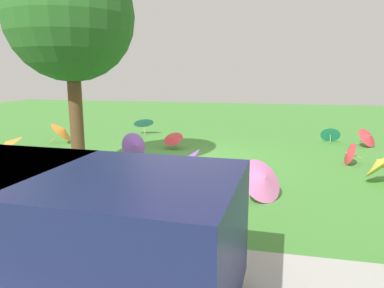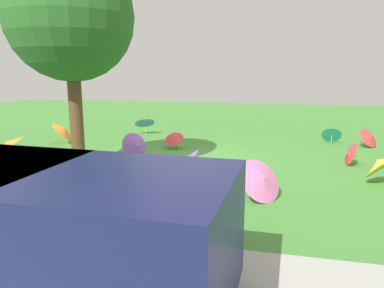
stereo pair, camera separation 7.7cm
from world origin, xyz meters
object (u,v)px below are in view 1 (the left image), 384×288
object	(u,v)px
parasol_purple_0	(186,161)
parasol_blue_0	(143,121)
parasol_teal_0	(330,134)
parasol_yellow_0	(380,163)
parasol_orange_0	(63,130)
van_dark	(14,220)
parasol_pink_0	(263,179)
parasol_red_2	(348,153)
parasol_red_3	(173,138)
parasol_red_0	(368,137)
shade_tree	(70,18)
parasol_purple_1	(135,145)
parasol_orange_2	(8,143)

from	to	relation	value
parasol_purple_0	parasol_blue_0	world-z (taller)	parasol_blue_0
parasol_blue_0	parasol_teal_0	bearing A→B (deg)	178.33
parasol_teal_0	parasol_yellow_0	bearing A→B (deg)	94.22
parasol_orange_0	parasol_teal_0	world-z (taller)	parasol_orange_0
van_dark	parasol_pink_0	size ratio (longest dim) A/B	3.98
parasol_red_2	parasol_red_3	xyz separation A→B (m)	(5.27, -0.95, 0.06)
parasol_orange_0	parasol_red_2	world-z (taller)	parasol_orange_0
van_dark	parasol_red_0	bearing A→B (deg)	-120.76
parasol_red_2	parasol_pink_0	bearing A→B (deg)	56.98
shade_tree	parasol_blue_0	world-z (taller)	shade_tree
van_dark	parasol_blue_0	world-z (taller)	van_dark
parasol_red_0	parasol_red_3	world-z (taller)	parasol_red_0
parasol_purple_1	parasol_orange_2	bearing A→B (deg)	14.83
parasol_red_3	parasol_teal_0	distance (m)	5.80
parasol_teal_0	van_dark	bearing A→B (deg)	65.66
shade_tree	parasol_orange_2	size ratio (longest dim) A/B	4.50
parasol_purple_1	parasol_red_3	bearing A→B (deg)	-115.13
parasol_red_3	parasol_yellow_0	distance (m)	6.21
parasol_blue_0	parasol_red_2	world-z (taller)	parasol_blue_0
parasol_blue_0	parasol_red_0	world-z (taller)	parasol_blue_0
van_dark	parasol_red_2	size ratio (longest dim) A/B	7.05
shade_tree	parasol_red_0	world-z (taller)	shade_tree
parasol_blue_0	parasol_yellow_0	distance (m)	9.25
parasol_teal_0	parasol_yellow_0	xyz separation A→B (m)	(-0.37, 5.02, 0.17)
parasol_orange_0	parasol_pink_0	distance (m)	8.45
parasol_red_0	parasol_red_2	size ratio (longest dim) A/B	1.37
parasol_orange_0	parasol_red_3	xyz separation A→B (m)	(-4.12, 0.11, -0.10)
parasol_purple_0	parasol_orange_0	size ratio (longest dim) A/B	0.90
parasol_purple_0	parasol_red_3	size ratio (longest dim) A/B	1.21
shade_tree	parasol_red_0	bearing A→B (deg)	-145.46
parasol_red_0	parasol_yellow_0	distance (m)	4.45
parasol_red_0	parasol_orange_2	xyz separation A→B (m)	(10.69, 4.27, 0.13)
parasol_pink_0	van_dark	bearing A→B (deg)	55.98
parasol_purple_0	parasol_yellow_0	size ratio (longest dim) A/B	0.82
parasol_red_0	parasol_teal_0	size ratio (longest dim) A/B	1.24
parasol_blue_0	parasol_pink_0	bearing A→B (deg)	126.04
parasol_blue_0	parasol_orange_2	xyz separation A→B (m)	(2.30, 5.12, -0.05)
parasol_blue_0	parasol_red_3	size ratio (longest dim) A/B	1.42
parasol_teal_0	parasol_red_3	bearing A→B (deg)	24.62
parasol_purple_0	parasol_red_3	distance (m)	3.28
parasol_orange_0	parasol_pink_0	xyz separation A→B (m)	(-7.19, 4.44, -0.05)
parasol_purple_1	parasol_teal_0	bearing A→B (deg)	-146.53
parasol_pink_0	parasol_blue_0	bearing A→B (deg)	-53.96
parasol_orange_2	parasol_blue_0	bearing A→B (deg)	-114.16
parasol_red_0	parasol_red_3	size ratio (longest dim) A/B	1.17
parasol_purple_1	parasol_yellow_0	size ratio (longest dim) A/B	0.76
parasol_red_2	parasol_purple_0	bearing A→B (deg)	27.30
parasol_red_3	parasol_orange_0	bearing A→B (deg)	-1.46
parasol_red_0	parasol_purple_1	world-z (taller)	parasol_purple_1
parasol_orange_0	parasol_red_0	bearing A→B (deg)	-170.97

